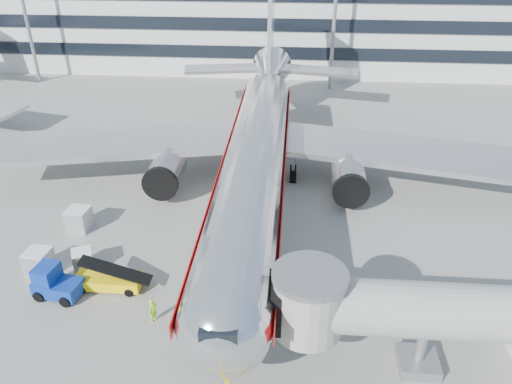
# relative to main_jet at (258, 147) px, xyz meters

# --- Properties ---
(ground) EXTENTS (180.00, 180.00, 0.00)m
(ground) POSITION_rel_main_jet_xyz_m (0.00, -11.72, -4.23)
(ground) COLOR gray
(ground) RESTS_ON ground
(lead_in_line) EXTENTS (0.25, 70.00, 0.01)m
(lead_in_line) POSITION_rel_main_jet_xyz_m (0.00, -1.72, -4.23)
(lead_in_line) COLOR yellow
(lead_in_line) RESTS_ON ground
(main_jet) EXTENTS (50.95, 48.70, 16.06)m
(main_jet) POSITION_rel_main_jet_xyz_m (0.00, 0.00, 0.00)
(main_jet) COLOR silver
(main_jet) RESTS_ON ground
(jet_bridge) EXTENTS (17.80, 4.50, 7.00)m
(jet_bridge) POSITION_rel_main_jet_xyz_m (12.18, -19.72, -0.36)
(jet_bridge) COLOR silver
(jet_bridge) RESTS_ON ground
(terminal) EXTENTS (150.00, 24.25, 15.60)m
(terminal) POSITION_rel_main_jet_xyz_m (0.00, 46.23, 3.57)
(terminal) COLOR silver
(terminal) RESTS_ON ground
(belt_loader) EXTENTS (4.72, 1.74, 2.26)m
(belt_loader) POSITION_rel_main_jet_xyz_m (-9.00, -14.49, -3.59)
(belt_loader) COLOR yellow
(belt_loader) RESTS_ON ground
(baggage_tug) EXTENTS (3.29, 2.40, 2.28)m
(baggage_tug) POSITION_rel_main_jet_xyz_m (-12.21, -15.50, -3.24)
(baggage_tug) COLOR #0D3094
(baggage_tug) RESTS_ON ground
(cargo_container_left) EXTENTS (1.82, 1.82, 1.46)m
(cargo_container_left) POSITION_rel_main_jet_xyz_m (-11.49, -12.57, -3.50)
(cargo_container_left) COLOR silver
(cargo_container_left) RESTS_ON ground
(cargo_container_right) EXTENTS (1.87, 1.87, 1.80)m
(cargo_container_right) POSITION_rel_main_jet_xyz_m (-13.72, -7.66, -3.33)
(cargo_container_right) COLOR silver
(cargo_container_right) RESTS_ON ground
(cargo_container_front) EXTENTS (1.80, 1.80, 1.73)m
(cargo_container_front) POSITION_rel_main_jet_xyz_m (-14.41, -13.19, -3.36)
(cargo_container_front) COLOR silver
(cargo_container_front) RESTS_ON ground
(ramp_worker) EXTENTS (0.66, 0.72, 1.66)m
(ramp_worker) POSITION_rel_main_jet_xyz_m (-5.15, -17.35, -3.41)
(ramp_worker) COLOR #9EEB18
(ramp_worker) RESTS_ON ground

